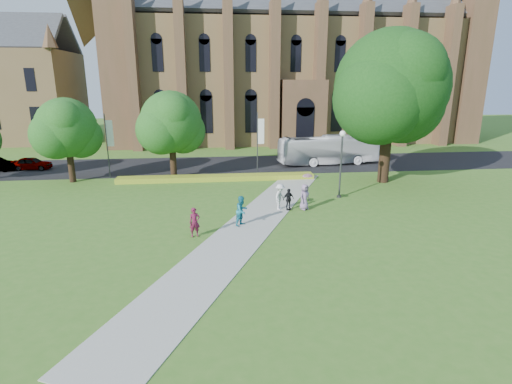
{
  "coord_description": "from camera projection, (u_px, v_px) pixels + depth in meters",
  "views": [
    {
      "loc": [
        -2.25,
        -22.76,
        8.84
      ],
      "look_at": [
        0.55,
        3.07,
        1.6
      ],
      "focal_mm": 28.0,
      "sensor_mm": 36.0,
      "label": 1
    }
  ],
  "objects": [
    {
      "name": "cathedral",
      "position": [
        292.0,
        52.0,
        60.0
      ],
      "size": [
        52.6,
        18.25,
        28.0
      ],
      "color": "brown",
      "rests_on": "ground"
    },
    {
      "name": "banner_pole_0",
      "position": [
        259.0,
        140.0,
        38.27
      ],
      "size": [
        0.7,
        0.1,
        6.0
      ],
      "color": "#38383D",
      "rests_on": "ground"
    },
    {
      "name": "pedestrian_1",
      "position": [
        242.0,
        211.0,
        24.99
      ],
      "size": [
        1.17,
        1.17,
        1.92
      ],
      "primitive_type": "imported",
      "rotation": [
        0.0,
        0.0,
        0.79
      ],
      "color": "teal",
      "rests_on": "footpath"
    },
    {
      "name": "pedestrian_0",
      "position": [
        195.0,
        222.0,
        23.23
      ],
      "size": [
        0.72,
        0.57,
        1.74
      ],
      "primitive_type": "imported",
      "rotation": [
        0.0,
        0.0,
        0.28
      ],
      "color": "#5A142F",
      "rests_on": "footpath"
    },
    {
      "name": "flower_hedge",
      "position": [
        217.0,
        178.0,
        36.77
      ],
      "size": [
        18.0,
        1.4,
        0.45
      ],
      "primitive_type": "cube",
      "color": "#CED42A",
      "rests_on": "ground"
    },
    {
      "name": "street_tree_0",
      "position": [
        66.0,
        128.0,
        34.94
      ],
      "size": [
        5.2,
        5.2,
        7.5
      ],
      "color": "#332114",
      "rests_on": "ground"
    },
    {
      "name": "parasol",
      "position": [
        307.0,
        179.0,
        27.92
      ],
      "size": [
        0.96,
        0.96,
        0.64
      ],
      "primitive_type": "imported",
      "rotation": [
        0.0,
        0.0,
        -0.4
      ],
      "color": "#E9A4BA",
      "rests_on": "pedestrian_4"
    },
    {
      "name": "street_tree_1",
      "position": [
        171.0,
        122.0,
        36.26
      ],
      "size": [
        5.6,
        5.6,
        8.05
      ],
      "color": "#332114",
      "rests_on": "ground"
    },
    {
      "name": "pedestrian_4",
      "position": [
        305.0,
        197.0,
        28.14
      ],
      "size": [
        1.06,
        1.0,
        1.83
      ],
      "primitive_type": "imported",
      "rotation": [
        0.0,
        0.0,
        0.64
      ],
      "color": "gray",
      "rests_on": "footpath"
    },
    {
      "name": "tour_coach",
      "position": [
        329.0,
        150.0,
        43.58
      ],
      "size": [
        11.36,
        3.81,
        3.1
      ],
      "primitive_type": "imported",
      "rotation": [
        0.0,
        0.0,
        1.68
      ],
      "color": "white",
      "rests_on": "road"
    },
    {
      "name": "pedestrian_3",
      "position": [
        288.0,
        199.0,
        28.08
      ],
      "size": [
        0.98,
        0.71,
        1.54
      ],
      "primitive_type": "imported",
      "rotation": [
        0.0,
        0.0,
        0.42
      ],
      "color": "black",
      "rests_on": "footpath"
    },
    {
      "name": "streetlamp",
      "position": [
        341.0,
        156.0,
        30.52
      ],
      "size": [
        0.44,
        0.44,
        5.24
      ],
      "color": "#38383D",
      "rests_on": "ground"
    },
    {
      "name": "pedestrian_2",
      "position": [
        280.0,
        197.0,
        28.13
      ],
      "size": [
        1.22,
        1.38,
        1.86
      ],
      "primitive_type": "imported",
      "rotation": [
        0.0,
        0.0,
        1.01
      ],
      "color": "silver",
      "rests_on": "footpath"
    },
    {
      "name": "banner_pole_1",
      "position": [
        108.0,
        142.0,
        36.81
      ],
      "size": [
        0.7,
        0.1,
        6.0
      ],
      "color": "#38383D",
      "rests_on": "ground"
    },
    {
      "name": "large_tree",
      "position": [
        391.0,
        87.0,
        34.04
      ],
      "size": [
        9.6,
        9.6,
        13.2
      ],
      "color": "#332114",
      "rests_on": "ground"
    },
    {
      "name": "ground",
      "position": [
        252.0,
        231.0,
        24.4
      ],
      "size": [
        160.0,
        160.0,
        0.0
      ],
      "primitive_type": "plane",
      "color": "#3C6F21",
      "rests_on": "ground"
    },
    {
      "name": "car_0",
      "position": [
        32.0,
        163.0,
        41.01
      ],
      "size": [
        3.9,
        1.75,
        1.3
      ],
      "primitive_type": "imported",
      "rotation": [
        0.0,
        0.0,
        1.52
      ],
      "color": "gray",
      "rests_on": "road"
    },
    {
      "name": "road",
      "position": [
        234.0,
        165.0,
        43.55
      ],
      "size": [
        160.0,
        10.0,
        0.02
      ],
      "primitive_type": "cube",
      "color": "black",
      "rests_on": "ground"
    },
    {
      "name": "footpath",
      "position": [
        251.0,
        225.0,
        25.35
      ],
      "size": [
        15.58,
        28.54,
        0.04
      ],
      "primitive_type": "cube",
      "rotation": [
        0.0,
        0.0,
        -0.44
      ],
      "color": "#B2B2A8",
      "rests_on": "ground"
    }
  ]
}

